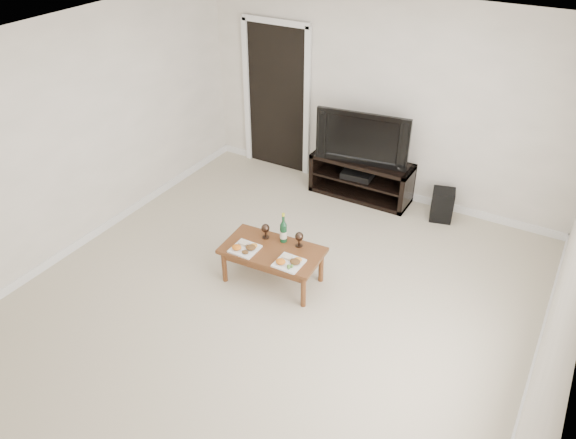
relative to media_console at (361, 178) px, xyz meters
The scene contains 14 objects.
floor 2.51m from the media_console, 87.64° to the right, with size 5.50×5.50×0.00m, color beige.
back_wall 1.07m from the media_console, 69.48° to the left, with size 5.00×0.04×2.60m, color beige.
ceiling 3.43m from the media_console, 87.64° to the right, with size 5.00×5.50×0.04m, color white.
doorway 1.65m from the media_console, behind, with size 0.90×0.02×2.05m, color black.
media_console is the anchor object (origin of this frame).
television 0.62m from the media_console, ahead, with size 1.20×0.16×0.69m, color black.
av_receiver 0.07m from the media_console, 168.24° to the right, with size 0.40×0.30×0.08m, color black.
subwoofer 1.12m from the media_console, ahead, with size 0.27×0.27×0.40m, color black.
coffee_table 2.15m from the media_console, 92.12° to the right, with size 1.05×0.57×0.42m, color brown.
plate_left 2.33m from the media_console, 98.00° to the right, with size 0.27×0.27×0.07m, color white.
plate_right 2.30m from the media_console, 85.03° to the right, with size 0.27×0.27×0.07m, color white.
wine_bottle 1.99m from the media_console, 91.52° to the right, with size 0.07×0.07×0.35m, color #103C20.
goblet_left 2.03m from the media_console, 97.20° to the right, with size 0.09×0.09×0.17m, color #33241B, non-canonical shape.
goblet_right 1.98m from the media_console, 86.05° to the right, with size 0.09×0.09×0.17m, color #33241B, non-canonical shape.
Camera 1 is at (2.34, -3.71, 3.86)m, focal length 35.00 mm.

